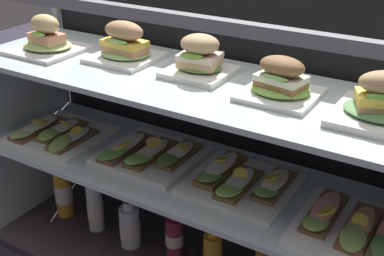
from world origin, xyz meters
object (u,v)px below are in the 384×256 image
(plated_roll_sandwich_mid_right, at_px, (201,60))
(plated_roll_sandwich_right_of_center, at_px, (281,83))
(juice_bottle_near_post, at_px, (174,236))
(open_sandwich_tray_far_right, at_px, (57,133))
(juice_bottle_front_left_end, at_px, (130,226))
(juice_bottle_tucked_behind, at_px, (64,189))
(plated_roll_sandwich_near_left_corner, at_px, (383,105))
(open_sandwich_tray_right_of_center, at_px, (356,228))
(juice_bottle_back_left, at_px, (95,206))
(plated_roll_sandwich_mid_left, at_px, (47,40))
(open_sandwich_tray_near_right_corner, at_px, (149,153))
(plated_roll_sandwich_left_of_center, at_px, (125,45))
(open_sandwich_tray_near_left_corner, at_px, (241,181))

(plated_roll_sandwich_mid_right, bearing_deg, plated_roll_sandwich_right_of_center, -7.93)
(plated_roll_sandwich_right_of_center, distance_m, juice_bottle_near_post, 0.69)
(open_sandwich_tray_far_right, bearing_deg, plated_roll_sandwich_mid_right, 9.36)
(plated_roll_sandwich_right_of_center, height_order, juice_bottle_front_left_end, plated_roll_sandwich_right_of_center)
(juice_bottle_tucked_behind, xyz_separation_m, juice_bottle_near_post, (0.48, 0.01, -0.03))
(juice_bottle_front_left_end, bearing_deg, plated_roll_sandwich_near_left_corner, 0.51)
(plated_roll_sandwich_right_of_center, relative_size, open_sandwich_tray_right_of_center, 0.62)
(plated_roll_sandwich_mid_right, distance_m, juice_bottle_back_left, 0.72)
(plated_roll_sandwich_mid_left, height_order, juice_bottle_near_post, plated_roll_sandwich_mid_left)
(plated_roll_sandwich_mid_right, xyz_separation_m, juice_bottle_back_left, (-0.40, -0.05, -0.60))
(plated_roll_sandwich_mid_left, relative_size, open_sandwich_tray_near_right_corner, 0.71)
(plated_roll_sandwich_left_of_center, distance_m, plated_roll_sandwich_right_of_center, 0.51)
(open_sandwich_tray_far_right, bearing_deg, plated_roll_sandwich_mid_left, 127.70)
(plated_roll_sandwich_near_left_corner, relative_size, open_sandwich_tray_near_right_corner, 0.70)
(plated_roll_sandwich_right_of_center, height_order, open_sandwich_tray_far_right, plated_roll_sandwich_right_of_center)
(open_sandwich_tray_near_right_corner, relative_size, juice_bottle_back_left, 1.19)
(plated_roll_sandwich_left_of_center, xyz_separation_m, plated_roll_sandwich_mid_right, (0.26, 0.00, 0.00))
(plated_roll_sandwich_left_of_center, bearing_deg, open_sandwich_tray_far_right, -161.62)
(plated_roll_sandwich_mid_left, bearing_deg, open_sandwich_tray_far_right, -52.30)
(juice_bottle_back_left, height_order, juice_bottle_front_left_end, juice_bottle_back_left)
(plated_roll_sandwich_left_of_center, bearing_deg, plated_roll_sandwich_mid_right, 0.48)
(plated_roll_sandwich_left_of_center, bearing_deg, open_sandwich_tray_right_of_center, -5.99)
(open_sandwich_tray_far_right, bearing_deg, juice_bottle_near_post, 8.11)
(plated_roll_sandwich_mid_right, distance_m, juice_bottle_front_left_end, 0.66)
(plated_roll_sandwich_mid_left, bearing_deg, plated_roll_sandwich_left_of_center, 13.55)
(plated_roll_sandwich_left_of_center, distance_m, plated_roll_sandwich_mid_right, 0.26)
(plated_roll_sandwich_mid_left, bearing_deg, open_sandwich_tray_near_left_corner, 2.61)
(open_sandwich_tray_near_left_corner, xyz_separation_m, juice_bottle_front_left_end, (-0.39, -0.02, -0.29))
(juice_bottle_front_left_end, bearing_deg, open_sandwich_tray_right_of_center, -2.10)
(plated_roll_sandwich_near_left_corner, relative_size, open_sandwich_tray_right_of_center, 0.70)
(plated_roll_sandwich_mid_right, relative_size, juice_bottle_back_left, 0.71)
(open_sandwich_tray_far_right, bearing_deg, open_sandwich_tray_near_right_corner, 7.43)
(juice_bottle_tucked_behind, bearing_deg, plated_roll_sandwich_mid_left, -34.52)
(open_sandwich_tray_right_of_center, height_order, juice_bottle_near_post, open_sandwich_tray_right_of_center)
(open_sandwich_tray_far_right, distance_m, open_sandwich_tray_near_right_corner, 0.35)
(open_sandwich_tray_far_right, bearing_deg, plated_roll_sandwich_near_left_corner, 2.04)
(open_sandwich_tray_near_left_corner, distance_m, juice_bottle_tucked_behind, 0.76)
(plated_roll_sandwich_near_left_corner, xyz_separation_m, open_sandwich_tray_far_right, (-1.00, -0.04, -0.31))
(plated_roll_sandwich_mid_left, bearing_deg, plated_roll_sandwich_near_left_corner, 0.95)
(plated_roll_sandwich_left_of_center, xyz_separation_m, juice_bottle_near_post, (0.18, -0.02, -0.61))
(plated_roll_sandwich_near_left_corner, distance_m, juice_bottle_near_post, 0.84)
(plated_roll_sandwich_right_of_center, height_order, juice_bottle_tucked_behind, plated_roll_sandwich_right_of_center)
(plated_roll_sandwich_mid_right, xyz_separation_m, open_sandwich_tray_right_of_center, (0.49, -0.08, -0.32))
(open_sandwich_tray_near_right_corner, bearing_deg, juice_bottle_front_left_end, -169.03)
(plated_roll_sandwich_near_left_corner, distance_m, juice_bottle_tucked_behind, 1.20)
(open_sandwich_tray_right_of_center, height_order, juice_bottle_front_left_end, open_sandwich_tray_right_of_center)
(plated_roll_sandwich_mid_right, bearing_deg, juice_bottle_front_left_end, -167.38)
(juice_bottle_tucked_behind, bearing_deg, plated_roll_sandwich_left_of_center, 6.42)
(plated_roll_sandwich_mid_right, distance_m, juice_bottle_near_post, 0.62)
(plated_roll_sandwich_mid_left, xyz_separation_m, plated_roll_sandwich_left_of_center, (0.26, 0.06, 0.01))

